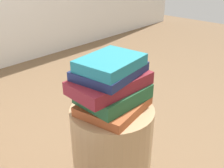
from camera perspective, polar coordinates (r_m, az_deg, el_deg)
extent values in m
cylinder|color=tan|center=(1.15, 0.00, -16.43)|extent=(0.33, 0.33, 0.51)
cube|color=#994723|center=(0.98, 0.31, -4.81)|extent=(0.28, 0.24, 0.04)
cube|color=#1E512D|center=(0.97, 0.34, -2.16)|extent=(0.25, 0.20, 0.05)
cube|color=maroon|center=(0.94, -0.61, 0.37)|extent=(0.31, 0.18, 0.05)
cube|color=#19234C|center=(0.94, -0.30, 2.95)|extent=(0.27, 0.22, 0.03)
cube|color=#1E727F|center=(0.91, -0.15, 4.67)|extent=(0.24, 0.19, 0.04)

